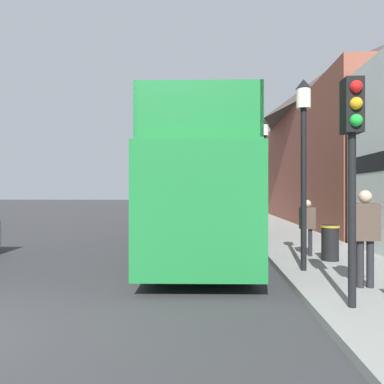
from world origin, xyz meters
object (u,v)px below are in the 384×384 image
(traffic_signal, at_px, (353,139))
(lamp_post_second, at_px, (265,156))
(parked_car_ahead_of_bus, at_px, (220,214))
(litter_bin, at_px, (330,242))
(pedestrian_second, at_px, (365,229))
(lamp_post_nearest, at_px, (304,137))
(tour_bus, at_px, (199,194))
(pedestrian_third, at_px, (307,222))

(traffic_signal, bearing_deg, lamp_post_second, 89.88)
(parked_car_ahead_of_bus, bearing_deg, lamp_post_second, -70.83)
(litter_bin, bearing_deg, parked_car_ahead_of_bus, 103.46)
(traffic_signal, xyz_separation_m, lamp_post_second, (0.02, 9.82, 0.71))
(pedestrian_second, xyz_separation_m, lamp_post_second, (-0.67, 8.55, 2.22))
(pedestrian_second, bearing_deg, lamp_post_second, 94.50)
(pedestrian_second, distance_m, lamp_post_nearest, 2.58)
(tour_bus, distance_m, pedestrian_second, 6.31)
(pedestrian_second, height_order, lamp_post_nearest, lamp_post_nearest)
(lamp_post_nearest, bearing_deg, parked_car_ahead_of_bus, 97.56)
(traffic_signal, height_order, lamp_post_second, lamp_post_second)
(traffic_signal, distance_m, litter_bin, 4.67)
(tour_bus, bearing_deg, pedestrian_second, -60.12)
(traffic_signal, height_order, litter_bin, traffic_signal)
(parked_car_ahead_of_bus, bearing_deg, tour_bus, -95.50)
(pedestrian_third, bearing_deg, lamp_post_nearest, -106.39)
(traffic_signal, bearing_deg, tour_bus, 111.69)
(traffic_signal, bearing_deg, parked_car_ahead_of_bus, 96.48)
(pedestrian_second, bearing_deg, litter_bin, 85.47)
(parked_car_ahead_of_bus, distance_m, lamp_post_second, 6.11)
(parked_car_ahead_of_bus, relative_size, litter_bin, 4.90)
(parked_car_ahead_of_bus, distance_m, traffic_signal, 15.23)
(tour_bus, relative_size, lamp_post_second, 2.35)
(lamp_post_second, bearing_deg, tour_bus, -129.38)
(pedestrian_third, bearing_deg, lamp_post_second, 95.38)
(lamp_post_second, bearing_deg, pedestrian_third, -84.62)
(traffic_signal, xyz_separation_m, lamp_post_nearest, (-0.08, 2.77, 0.44))
(parked_car_ahead_of_bus, relative_size, lamp_post_second, 0.95)
(parked_car_ahead_of_bus, xyz_separation_m, lamp_post_nearest, (1.62, -12.23, 2.47))
(lamp_post_nearest, height_order, litter_bin, lamp_post_nearest)
(traffic_signal, xyz_separation_m, litter_bin, (0.92, 4.06, -2.11))
(lamp_post_nearest, bearing_deg, tour_bus, 123.60)
(parked_car_ahead_of_bus, height_order, traffic_signal, traffic_signal)
(tour_bus, relative_size, pedestrian_third, 7.22)
(pedestrian_third, bearing_deg, pedestrian_second, -86.78)
(tour_bus, relative_size, lamp_post_nearest, 2.59)
(tour_bus, xyz_separation_m, pedestrian_second, (3.32, -5.33, -0.62))
(pedestrian_third, bearing_deg, parked_car_ahead_of_bus, 102.11)
(parked_car_ahead_of_bus, distance_m, pedestrian_second, 13.95)
(pedestrian_third, distance_m, traffic_signal, 5.04)
(tour_bus, xyz_separation_m, lamp_post_second, (2.64, 3.22, 1.60))
(pedestrian_third, xyz_separation_m, lamp_post_second, (-0.48, 5.08, 2.37))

